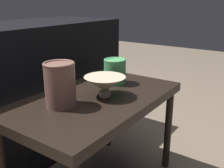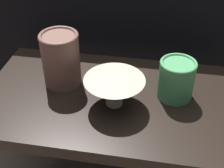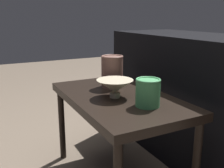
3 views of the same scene
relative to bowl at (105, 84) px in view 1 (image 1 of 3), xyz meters
name	(u,v)px [view 1 (image 1 of 3)]	position (x,y,z in m)	size (l,w,h in m)	color
table	(96,107)	(-0.02, 0.03, -0.11)	(0.79, 0.46, 0.48)	black
couch_backdrop	(17,93)	(-0.02, 0.60, -0.16)	(1.32, 0.50, 0.76)	black
bowl	(105,84)	(0.00, 0.00, 0.00)	(0.18, 0.18, 0.09)	#C1B293
vase_textured_left	(60,84)	(-0.18, 0.08, 0.04)	(0.12, 0.12, 0.18)	brown
vase_colorful_right	(115,71)	(0.18, 0.07, 0.01)	(0.11, 0.11, 0.12)	#47995B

